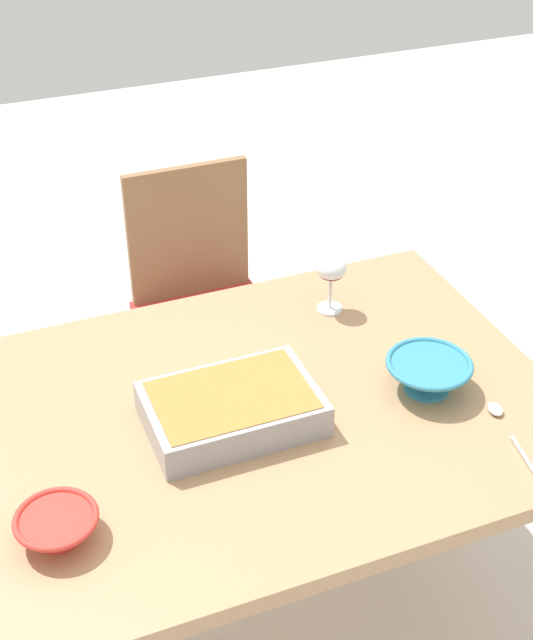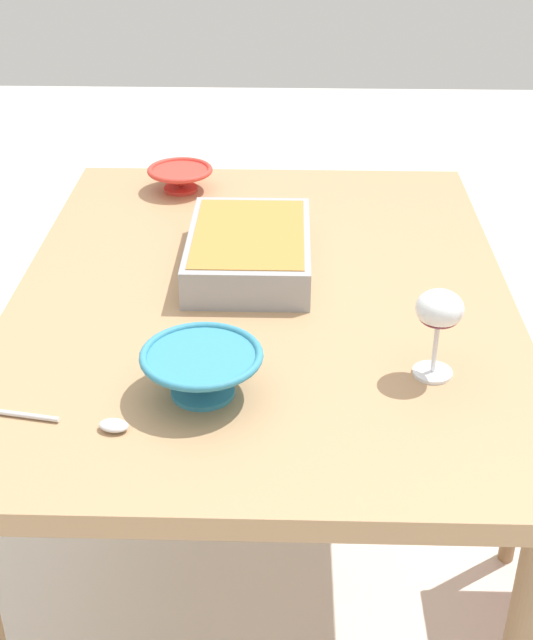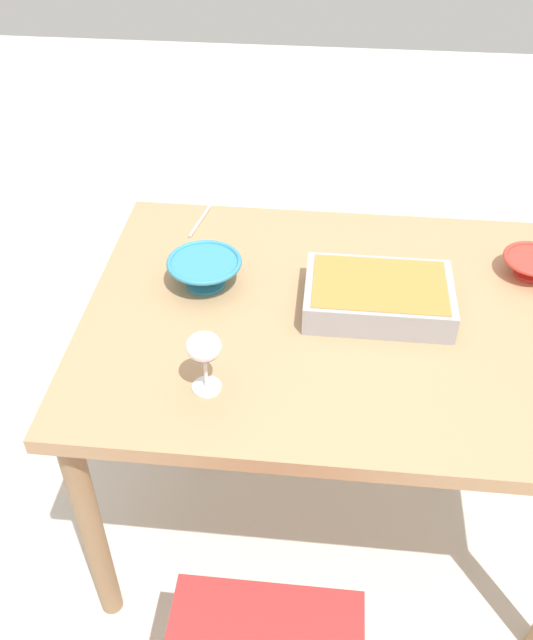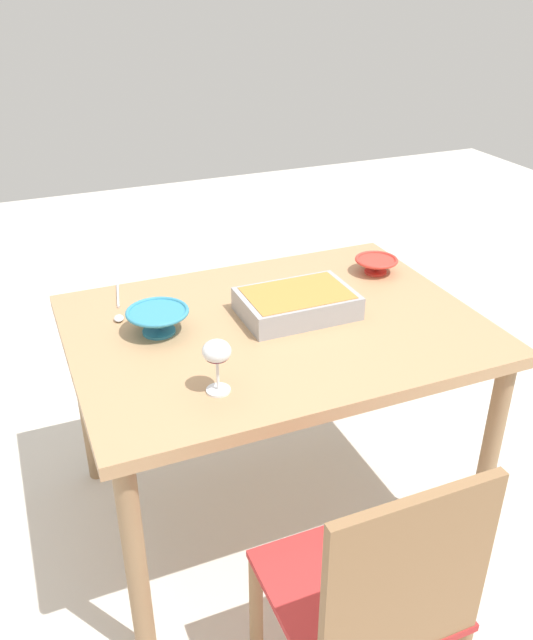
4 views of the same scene
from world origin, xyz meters
name	(u,v)px [view 3 (image 3 of 4)]	position (x,y,z in m)	size (l,w,h in m)	color
ground_plane	(325,498)	(0.00, 0.00, 0.00)	(8.00, 8.00, 0.00)	beige
dining_table	(339,339)	(0.00, 0.00, 0.66)	(1.24, 0.92, 0.74)	tan
wine_glass	(204,350)	(0.28, 0.28, 0.85)	(0.07, 0.07, 0.15)	white
casserole_dish	(378,295)	(-0.08, -0.03, 0.79)	(0.35, 0.23, 0.08)	#99999E
mixing_bowl	(205,271)	(0.34, -0.08, 0.79)	(0.19, 0.19, 0.08)	teal
small_bowl	(532,264)	(-0.48, -0.21, 0.78)	(0.15, 0.15, 0.06)	red
serving_spoon	(187,240)	(0.43, -0.26, 0.75)	(0.07, 0.28, 0.01)	silver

